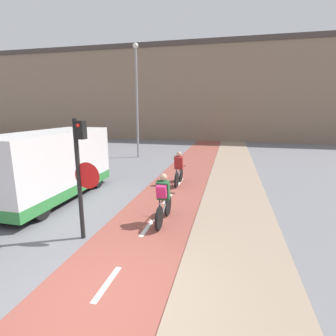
{
  "coord_description": "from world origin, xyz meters",
  "views": [
    {
      "loc": [
        2.17,
        -3.53,
        3.3
      ],
      "look_at": [
        0.0,
        5.56,
        1.2
      ],
      "focal_mm": 28.0,
      "sensor_mm": 36.0,
      "label": 1
    }
  ],
  "objects_px": {
    "cyclist_near": "(163,200)",
    "van": "(51,167)",
    "traffic_light_pole": "(81,167)",
    "cyclist_far": "(179,170)",
    "street_lamp_far": "(137,91)"
  },
  "relations": [
    {
      "from": "van",
      "to": "cyclist_near",
      "type": "bearing_deg",
      "value": -13.86
    },
    {
      "from": "traffic_light_pole",
      "to": "cyclist_near",
      "type": "relative_size",
      "value": 1.8
    },
    {
      "from": "cyclist_near",
      "to": "cyclist_far",
      "type": "bearing_deg",
      "value": 94.77
    },
    {
      "from": "street_lamp_far",
      "to": "cyclist_near",
      "type": "xyz_separation_m",
      "value": [
        4.46,
        -10.26,
        -3.82
      ]
    },
    {
      "from": "street_lamp_far",
      "to": "cyclist_far",
      "type": "xyz_separation_m",
      "value": [
        4.12,
        -6.17,
        -3.86
      ]
    },
    {
      "from": "street_lamp_far",
      "to": "cyclist_far",
      "type": "bearing_deg",
      "value": -56.25
    },
    {
      "from": "traffic_light_pole",
      "to": "street_lamp_far",
      "type": "bearing_deg",
      "value": 103.19
    },
    {
      "from": "cyclist_far",
      "to": "street_lamp_far",
      "type": "bearing_deg",
      "value": 123.75
    },
    {
      "from": "van",
      "to": "traffic_light_pole",
      "type": "bearing_deg",
      "value": -41.79
    },
    {
      "from": "cyclist_far",
      "to": "van",
      "type": "distance_m",
      "value": 5.17
    },
    {
      "from": "traffic_light_pole",
      "to": "van",
      "type": "distance_m",
      "value": 3.82
    },
    {
      "from": "street_lamp_far",
      "to": "van",
      "type": "relative_size",
      "value": 1.39
    },
    {
      "from": "cyclist_near",
      "to": "van",
      "type": "height_order",
      "value": "van"
    },
    {
      "from": "van",
      "to": "cyclist_far",
      "type": "bearing_deg",
      "value": 35.32
    },
    {
      "from": "street_lamp_far",
      "to": "van",
      "type": "height_order",
      "value": "street_lamp_far"
    }
  ]
}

